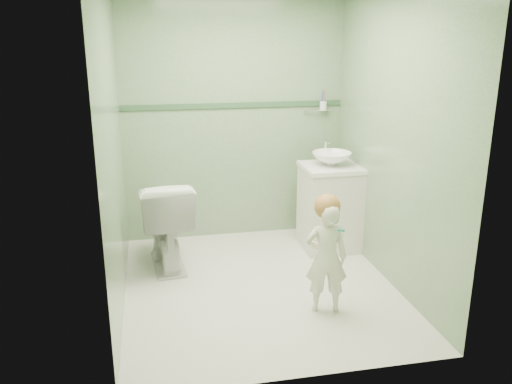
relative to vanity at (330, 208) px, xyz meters
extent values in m
plane|color=silver|center=(-0.84, -0.70, -0.40)|extent=(2.50, 2.50, 0.00)
cube|color=gray|center=(-0.84, 0.55, 0.80)|extent=(2.20, 0.04, 2.40)
cube|color=gray|center=(-0.84, -1.95, 0.80)|extent=(2.20, 0.04, 2.40)
cube|color=gray|center=(-1.94, -0.70, 0.80)|extent=(0.04, 2.50, 2.40)
cube|color=gray|center=(0.26, -0.70, 0.80)|extent=(0.04, 2.50, 2.40)
cube|color=#315436|center=(-0.84, 0.54, 0.95)|extent=(2.20, 0.02, 0.05)
cube|color=silver|center=(0.00, 0.00, 0.00)|extent=(0.52, 0.50, 0.80)
cube|color=white|center=(0.00, 0.00, 0.41)|extent=(0.54, 0.52, 0.04)
imported|color=white|center=(0.00, 0.00, 0.49)|extent=(0.37, 0.37, 0.13)
cylinder|color=silver|center=(0.00, 0.20, 0.55)|extent=(0.03, 0.03, 0.18)
cylinder|color=silver|center=(0.00, 0.15, 0.63)|extent=(0.02, 0.12, 0.02)
cylinder|color=silver|center=(0.00, 0.50, 0.88)|extent=(0.26, 0.02, 0.02)
cylinder|color=silver|center=(0.06, 0.48, 0.93)|extent=(0.07, 0.07, 0.09)
cylinder|color=#E44963|center=(0.07, 0.49, 1.00)|extent=(0.01, 0.01, 0.17)
cylinder|color=#262DC1|center=(0.04, 0.47, 1.00)|extent=(0.01, 0.01, 0.17)
imported|color=white|center=(-1.58, -0.11, 0.01)|extent=(0.52, 0.83, 0.82)
imported|color=silver|center=(-0.43, -1.18, 0.03)|extent=(0.35, 0.27, 0.86)
sphere|color=#9E6832|center=(-0.43, -1.16, 0.42)|extent=(0.19, 0.19, 0.19)
cylinder|color=#048882|center=(-0.38, -1.33, 0.30)|extent=(0.10, 0.12, 0.06)
cube|color=white|center=(-0.43, -1.26, 0.34)|extent=(0.03, 0.03, 0.02)
camera|label=1|loc=(-1.67, -4.62, 1.63)|focal=37.08mm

